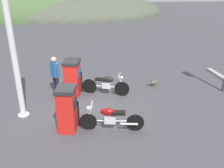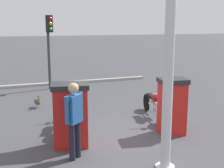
{
  "view_description": "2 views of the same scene",
  "coord_description": "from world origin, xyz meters",
  "px_view_note": "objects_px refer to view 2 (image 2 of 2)",
  "views": [
    {
      "loc": [
        0.35,
        -8.03,
        4.37
      ],
      "look_at": [
        1.08,
        0.15,
        0.92
      ],
      "focal_mm": 38.0,
      "sensor_mm": 36.0,
      "label": 1
    },
    {
      "loc": [
        -7.3,
        2.53,
        2.92
      ],
      "look_at": [
        1.13,
        -0.21,
        1.11
      ],
      "focal_mm": 48.65,
      "sensor_mm": 36.0,
      "label": 2
    }
  ],
  "objects_px": {
    "motorcycle_near_pump": "(154,104)",
    "motorcycle_far_pump": "(66,110)",
    "wandering_duck": "(37,101)",
    "roadside_traffic_light": "(49,39)",
    "attendant_person": "(74,116)",
    "canopy_support_pole": "(169,57)",
    "fuel_pump_near": "(172,106)",
    "fuel_pump_far": "(70,115)"
  },
  "relations": [
    {
      "from": "fuel_pump_near",
      "to": "attendant_person",
      "type": "distance_m",
      "value": 2.83
    },
    {
      "from": "wandering_duck",
      "to": "fuel_pump_near",
      "type": "bearing_deg",
      "value": -138.74
    },
    {
      "from": "wandering_duck",
      "to": "canopy_support_pole",
      "type": "relative_size",
      "value": 0.1
    },
    {
      "from": "motorcycle_far_pump",
      "to": "roadside_traffic_light",
      "type": "bearing_deg",
      "value": -2.13
    },
    {
      "from": "fuel_pump_far",
      "to": "attendant_person",
      "type": "xyz_separation_m",
      "value": [
        -0.72,
        0.04,
        0.19
      ]
    },
    {
      "from": "wandering_duck",
      "to": "roadside_traffic_light",
      "type": "xyz_separation_m",
      "value": [
        2.87,
        -0.81,
        1.99
      ]
    },
    {
      "from": "motorcycle_near_pump",
      "to": "roadside_traffic_light",
      "type": "relative_size",
      "value": 0.65
    },
    {
      "from": "wandering_duck",
      "to": "canopy_support_pole",
      "type": "bearing_deg",
      "value": -158.37
    },
    {
      "from": "fuel_pump_near",
      "to": "attendant_person",
      "type": "bearing_deg",
      "value": 104.67
    },
    {
      "from": "motorcycle_near_pump",
      "to": "attendant_person",
      "type": "xyz_separation_m",
      "value": [
        -2.07,
        2.89,
        0.51
      ]
    },
    {
      "from": "fuel_pump_near",
      "to": "motorcycle_far_pump",
      "type": "height_order",
      "value": "fuel_pump_near"
    },
    {
      "from": "motorcycle_near_pump",
      "to": "wandering_duck",
      "type": "distance_m",
      "value": 4.07
    },
    {
      "from": "motorcycle_near_pump",
      "to": "attendant_person",
      "type": "distance_m",
      "value": 3.59
    },
    {
      "from": "roadside_traffic_light",
      "to": "attendant_person",
      "type": "bearing_deg",
      "value": 177.23
    },
    {
      "from": "motorcycle_near_pump",
      "to": "wandering_duck",
      "type": "height_order",
      "value": "motorcycle_near_pump"
    },
    {
      "from": "fuel_pump_near",
      "to": "fuel_pump_far",
      "type": "height_order",
      "value": "fuel_pump_far"
    },
    {
      "from": "fuel_pump_near",
      "to": "fuel_pump_far",
      "type": "bearing_deg",
      "value": 90.01
    },
    {
      "from": "motorcycle_near_pump",
      "to": "wandering_duck",
      "type": "xyz_separation_m",
      "value": [
        2.29,
        3.35,
        -0.23
      ]
    },
    {
      "from": "fuel_pump_near",
      "to": "roadside_traffic_light",
      "type": "relative_size",
      "value": 0.46
    },
    {
      "from": "attendant_person",
      "to": "roadside_traffic_light",
      "type": "bearing_deg",
      "value": -2.77
    },
    {
      "from": "motorcycle_near_pump",
      "to": "motorcycle_far_pump",
      "type": "relative_size",
      "value": 1.04
    },
    {
      "from": "motorcycle_far_pump",
      "to": "wandering_duck",
      "type": "height_order",
      "value": "motorcycle_far_pump"
    },
    {
      "from": "attendant_person",
      "to": "canopy_support_pole",
      "type": "xyz_separation_m",
      "value": [
        -0.99,
        -1.66,
        1.29
      ]
    },
    {
      "from": "fuel_pump_near",
      "to": "wandering_duck",
      "type": "relative_size",
      "value": 3.13
    },
    {
      "from": "motorcycle_near_pump",
      "to": "canopy_support_pole",
      "type": "relative_size",
      "value": 0.44
    },
    {
      "from": "attendant_person",
      "to": "fuel_pump_far",
      "type": "bearing_deg",
      "value": -3.04
    },
    {
      "from": "fuel_pump_far",
      "to": "roadside_traffic_light",
      "type": "bearing_deg",
      "value": -2.73
    },
    {
      "from": "fuel_pump_far",
      "to": "wandering_duck",
      "type": "distance_m",
      "value": 3.72
    },
    {
      "from": "motorcycle_near_pump",
      "to": "motorcycle_far_pump",
      "type": "xyz_separation_m",
      "value": [
        0.05,
        2.73,
        0.02
      ]
    },
    {
      "from": "motorcycle_far_pump",
      "to": "fuel_pump_near",
      "type": "bearing_deg",
      "value": -118.54
    },
    {
      "from": "motorcycle_near_pump",
      "to": "fuel_pump_far",
      "type": "bearing_deg",
      "value": 115.41
    },
    {
      "from": "motorcycle_near_pump",
      "to": "motorcycle_far_pump",
      "type": "distance_m",
      "value": 2.73
    },
    {
      "from": "attendant_person",
      "to": "wandering_duck",
      "type": "xyz_separation_m",
      "value": [
        4.36,
        0.46,
        -0.74
      ]
    },
    {
      "from": "motorcycle_far_pump",
      "to": "canopy_support_pole",
      "type": "distance_m",
      "value": 3.88
    },
    {
      "from": "motorcycle_near_pump",
      "to": "canopy_support_pole",
      "type": "xyz_separation_m",
      "value": [
        -3.06,
        1.23,
        1.8
      ]
    },
    {
      "from": "fuel_pump_far",
      "to": "motorcycle_near_pump",
      "type": "bearing_deg",
      "value": -64.59
    },
    {
      "from": "motorcycle_near_pump",
      "to": "canopy_support_pole",
      "type": "bearing_deg",
      "value": 158.14
    },
    {
      "from": "canopy_support_pole",
      "to": "motorcycle_near_pump",
      "type": "bearing_deg",
      "value": -21.86
    },
    {
      "from": "fuel_pump_near",
      "to": "wandering_duck",
      "type": "height_order",
      "value": "fuel_pump_near"
    },
    {
      "from": "motorcycle_near_pump",
      "to": "fuel_pump_near",
      "type": "bearing_deg",
      "value": 173.46
    },
    {
      "from": "fuel_pump_far",
      "to": "attendant_person",
      "type": "distance_m",
      "value": 0.74
    },
    {
      "from": "attendant_person",
      "to": "canopy_support_pole",
      "type": "height_order",
      "value": "canopy_support_pole"
    }
  ]
}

